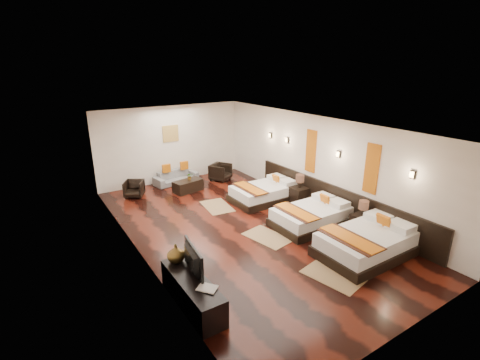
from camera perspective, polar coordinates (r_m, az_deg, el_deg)
floor at (r=9.63m, az=0.17°, el=-7.67°), size 5.50×9.50×0.01m
ceiling at (r=8.75m, az=0.19°, el=8.98°), size 5.50×9.50×0.01m
back_wall at (r=13.19m, az=-11.18°, el=5.75°), size 5.50×0.01×2.80m
left_wall at (r=8.03m, az=-16.55°, el=-3.13°), size 0.01×9.50×2.80m
right_wall at (r=10.78m, az=12.56°, el=2.76°), size 0.01×9.50×2.80m
headboard_panel at (r=10.53m, az=15.10°, el=-3.29°), size 0.08×6.60×0.90m
bed_near at (r=8.75m, az=20.05°, el=-9.55°), size 2.31×1.45×0.88m
bed_mid at (r=9.82m, az=11.62°, el=-5.76°), size 2.11×1.32×0.80m
bed_far at (r=11.33m, az=4.03°, el=-2.05°), size 2.08×1.31×0.79m
nightstand_a at (r=9.70m, az=19.22°, el=-6.49°), size 0.46×0.46×0.92m
nightstand_b at (r=11.18m, az=9.61°, el=-2.20°), size 0.49×0.49×0.97m
jute_mat_near at (r=7.87m, az=14.86°, el=-14.89°), size 0.99×1.33×0.01m
jute_mat_mid at (r=9.13m, az=4.49°, el=-9.25°), size 0.97×1.33×0.01m
jute_mat_far at (r=10.95m, az=-3.76°, el=-4.30°), size 0.89×1.28×0.01m
tv_console at (r=6.80m, az=-7.80°, el=-17.60°), size 0.50×1.80×0.55m
tv at (r=6.66m, az=-8.35°, el=-12.80°), size 0.24×0.95×0.54m
book at (r=6.26m, az=-5.87°, el=-17.79°), size 0.40×0.42×0.03m
figurine at (r=7.08m, az=-10.41°, el=-11.66°), size 0.46×0.46×0.37m
sofa at (r=13.16m, az=-10.39°, el=0.51°), size 1.70×0.87×0.47m
armchair_left at (r=12.15m, az=-16.89°, el=-1.36°), size 0.82×0.83×0.55m
armchair_right at (r=13.25m, az=-3.19°, el=1.30°), size 0.95×0.95×0.64m
coffee_table at (r=12.25m, az=-8.47°, el=-0.95°), size 1.08×0.69×0.40m
table_plant at (r=12.20m, az=-8.21°, el=0.60°), size 0.27×0.24×0.25m
orange_panel_a at (r=9.50m, az=20.67°, el=1.73°), size 0.04×0.40×1.30m
orange_panel_b at (r=10.89m, az=11.48°, el=4.64°), size 0.04×0.40×1.30m
sconce_near at (r=8.87m, az=26.29°, el=0.82°), size 0.07×0.12×0.18m
sconce_mid at (r=10.10m, az=15.75°, el=4.09°), size 0.07×0.12×0.18m
sconce_far at (r=11.63m, az=7.68°, el=6.49°), size 0.07×0.12×0.18m
sconce_lounge at (r=12.31m, az=4.96°, el=7.27°), size 0.07×0.12×0.18m
gold_artwork at (r=13.09m, az=-11.26°, el=7.44°), size 0.60×0.04×0.60m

